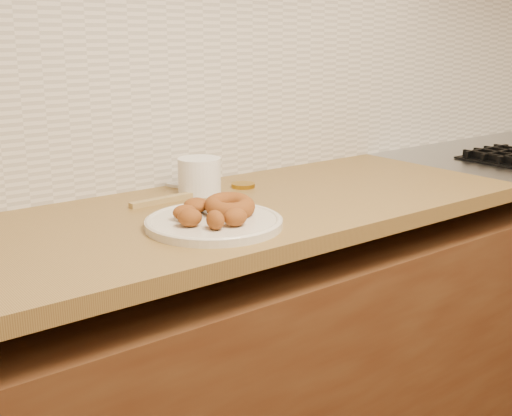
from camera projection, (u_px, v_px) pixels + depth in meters
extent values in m
cube|color=tan|center=(248.00, 18.00, 1.85)|extent=(4.00, 0.02, 2.70)
cube|color=brown|center=(313.00, 361.00, 1.86)|extent=(3.60, 0.60, 0.77)
cube|color=olive|center=(90.00, 243.00, 1.35)|extent=(2.30, 0.62, 0.04)
cube|color=silver|center=(251.00, 71.00, 1.88)|extent=(3.60, 0.02, 0.60)
cube|color=black|center=(510.00, 159.00, 2.14)|extent=(0.26, 0.26, 0.01)
cube|color=black|center=(495.00, 158.00, 2.08)|extent=(0.01, 0.24, 0.02)
cube|color=black|center=(506.00, 156.00, 2.11)|extent=(0.01, 0.24, 0.02)
cube|color=black|center=(503.00, 153.00, 2.15)|extent=(0.24, 0.01, 0.02)
cube|color=black|center=(487.00, 151.00, 2.20)|extent=(0.24, 0.01, 0.02)
cylinder|color=beige|center=(214.00, 223.00, 1.39)|extent=(0.30, 0.30, 0.02)
torus|color=brown|center=(230.00, 206.00, 1.42)|extent=(0.12, 0.13, 0.05)
ellipsoid|color=brown|center=(185.00, 213.00, 1.38)|extent=(0.06, 0.06, 0.03)
ellipsoid|color=brown|center=(190.00, 217.00, 1.33)|extent=(0.07, 0.06, 0.04)
ellipsoid|color=brown|center=(215.00, 220.00, 1.31)|extent=(0.04, 0.05, 0.04)
ellipsoid|color=brown|center=(235.00, 217.00, 1.34)|extent=(0.06, 0.05, 0.04)
ellipsoid|color=brown|center=(196.00, 205.00, 1.44)|extent=(0.08, 0.08, 0.03)
cylinder|color=white|center=(199.00, 176.00, 1.68)|extent=(0.14, 0.14, 0.09)
cylinder|color=silver|center=(188.00, 182.00, 1.80)|extent=(0.15, 0.15, 0.01)
cylinder|color=#A07718|center=(243.00, 185.00, 1.75)|extent=(0.07, 0.07, 0.01)
cube|color=#997F49|center=(162.00, 200.00, 1.59)|extent=(0.17, 0.03, 0.01)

